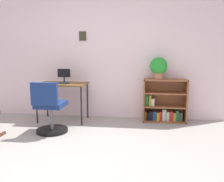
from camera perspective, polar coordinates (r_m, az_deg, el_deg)
The scene contains 8 objects.
ground_plane at distance 2.99m, azimuth -11.90°, elevation -16.93°, with size 6.24×6.24×0.00m, color #A09B94.
wall_back at distance 4.76m, azimuth -3.85°, elevation 9.00°, with size 5.20×0.12×2.57m.
desk at distance 4.55m, azimuth -12.07°, elevation 1.07°, with size 0.94×0.56×0.74m.
monitor at distance 4.57m, azimuth -11.70°, elevation 3.72°, with size 0.25×0.16×0.27m.
keyboard at distance 4.47m, azimuth -12.82°, elevation 1.88°, with size 0.34×0.13×0.02m, color #26302E.
office_chair at distance 3.93m, azimuth -15.03°, elevation -4.80°, with size 0.52×0.55×0.87m.
bookshelf_low at distance 4.59m, azimuth 12.52°, elevation -2.87°, with size 0.81×0.30×0.82m.
potted_plant_on_shelf at distance 4.44m, azimuth 11.38°, elevation 5.77°, with size 0.33×0.33×0.41m.
Camera 1 is at (0.92, -2.52, 1.31)m, focal length 37.18 mm.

